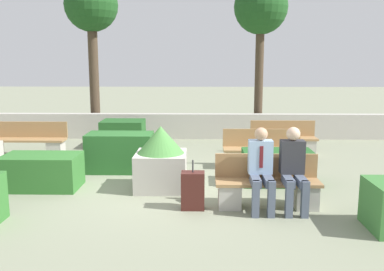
{
  "coord_description": "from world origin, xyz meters",
  "views": [
    {
      "loc": [
        0.71,
        -7.84,
        2.39
      ],
      "look_at": [
        0.54,
        0.5,
        0.9
      ],
      "focal_mm": 40.0,
      "sensor_mm": 36.0,
      "label": 1
    }
  ],
  "objects_px": {
    "person_seated_woman": "(293,165)",
    "planter_corner_left": "(161,159)",
    "bench_left_side": "(284,142)",
    "suitcase": "(193,191)",
    "bench_right_side": "(262,154)",
    "tree_center_left": "(261,11)",
    "bench_front": "(267,188)",
    "bench_back": "(25,143)",
    "tree_leftmost": "(91,10)",
    "person_seated_man": "(261,166)"
  },
  "relations": [
    {
      "from": "tree_leftmost",
      "to": "bench_front",
      "type": "bearing_deg",
      "value": -56.62
    },
    {
      "from": "bench_front",
      "to": "person_seated_man",
      "type": "bearing_deg",
      "value": -133.67
    },
    {
      "from": "bench_back",
      "to": "tree_center_left",
      "type": "xyz_separation_m",
      "value": [
        6.19,
        3.03,
        3.49
      ]
    },
    {
      "from": "tree_center_left",
      "to": "bench_right_side",
      "type": "bearing_deg",
      "value": -96.06
    },
    {
      "from": "person_seated_man",
      "to": "tree_leftmost",
      "type": "relative_size",
      "value": 0.27
    },
    {
      "from": "bench_right_side",
      "to": "tree_center_left",
      "type": "relative_size",
      "value": 0.37
    },
    {
      "from": "bench_left_side",
      "to": "bench_back",
      "type": "height_order",
      "value": "same"
    },
    {
      "from": "bench_front",
      "to": "bench_back",
      "type": "bearing_deg",
      "value": 146.54
    },
    {
      "from": "bench_right_side",
      "to": "tree_leftmost",
      "type": "bearing_deg",
      "value": 150.06
    },
    {
      "from": "bench_left_side",
      "to": "bench_right_side",
      "type": "bearing_deg",
      "value": -111.03
    },
    {
      "from": "bench_left_side",
      "to": "person_seated_woman",
      "type": "xyz_separation_m",
      "value": [
        -0.63,
        -4.06,
        0.42
      ]
    },
    {
      "from": "bench_front",
      "to": "bench_left_side",
      "type": "relative_size",
      "value": 1.03
    },
    {
      "from": "planter_corner_left",
      "to": "suitcase",
      "type": "xyz_separation_m",
      "value": [
        0.61,
        -1.09,
        -0.27
      ]
    },
    {
      "from": "planter_corner_left",
      "to": "person_seated_man",
      "type": "bearing_deg",
      "value": -32.82
    },
    {
      "from": "person_seated_woman",
      "to": "tree_center_left",
      "type": "height_order",
      "value": "tree_center_left"
    },
    {
      "from": "bench_right_side",
      "to": "tree_leftmost",
      "type": "xyz_separation_m",
      "value": [
        -4.74,
        4.19,
        3.56
      ]
    },
    {
      "from": "bench_left_side",
      "to": "tree_center_left",
      "type": "height_order",
      "value": "tree_center_left"
    },
    {
      "from": "bench_front",
      "to": "tree_leftmost",
      "type": "distance_m",
      "value": 8.85
    },
    {
      "from": "planter_corner_left",
      "to": "suitcase",
      "type": "height_order",
      "value": "planter_corner_left"
    },
    {
      "from": "person_seated_woman",
      "to": "planter_corner_left",
      "type": "height_order",
      "value": "person_seated_woman"
    },
    {
      "from": "person_seated_man",
      "to": "person_seated_woman",
      "type": "height_order",
      "value": "person_seated_woman"
    },
    {
      "from": "bench_front",
      "to": "bench_back",
      "type": "xyz_separation_m",
      "value": [
        -5.47,
        3.62,
        0.01
      ]
    },
    {
      "from": "bench_back",
      "to": "tree_leftmost",
      "type": "height_order",
      "value": "tree_leftmost"
    },
    {
      "from": "suitcase",
      "to": "bench_front",
      "type": "bearing_deg",
      "value": 6.07
    },
    {
      "from": "suitcase",
      "to": "person_seated_woman",
      "type": "bearing_deg",
      "value": -0.23
    },
    {
      "from": "bench_back",
      "to": "person_seated_woman",
      "type": "height_order",
      "value": "person_seated_woman"
    },
    {
      "from": "bench_right_side",
      "to": "tree_center_left",
      "type": "height_order",
      "value": "tree_center_left"
    },
    {
      "from": "bench_front",
      "to": "bench_right_side",
      "type": "bearing_deg",
      "value": 83.76
    },
    {
      "from": "person_seated_man",
      "to": "tree_center_left",
      "type": "xyz_separation_m",
      "value": [
        0.84,
        6.78,
        3.1
      ]
    },
    {
      "from": "bench_back",
      "to": "tree_center_left",
      "type": "distance_m",
      "value": 7.72
    },
    {
      "from": "bench_back",
      "to": "tree_center_left",
      "type": "bearing_deg",
      "value": 33.51
    },
    {
      "from": "bench_back",
      "to": "person_seated_man",
      "type": "relative_size",
      "value": 1.54
    },
    {
      "from": "bench_left_side",
      "to": "bench_right_side",
      "type": "xyz_separation_m",
      "value": [
        -0.73,
        -1.35,
        0.0
      ]
    },
    {
      "from": "bench_front",
      "to": "tree_leftmost",
      "type": "xyz_separation_m",
      "value": [
        -4.45,
        6.76,
        3.56
      ]
    },
    {
      "from": "bench_left_side",
      "to": "suitcase",
      "type": "bearing_deg",
      "value": -111.45
    },
    {
      "from": "person_seated_woman",
      "to": "tree_leftmost",
      "type": "relative_size",
      "value": 0.27
    },
    {
      "from": "person_seated_woman",
      "to": "planter_corner_left",
      "type": "relative_size",
      "value": 1.12
    },
    {
      "from": "person_seated_woman",
      "to": "tree_center_left",
      "type": "xyz_separation_m",
      "value": [
        0.33,
        6.78,
        3.09
      ]
    },
    {
      "from": "suitcase",
      "to": "tree_center_left",
      "type": "distance_m",
      "value": 7.87
    },
    {
      "from": "person_seated_woman",
      "to": "suitcase",
      "type": "xyz_separation_m",
      "value": [
        -1.6,
        0.01,
        -0.43
      ]
    },
    {
      "from": "bench_front",
      "to": "bench_left_side",
      "type": "distance_m",
      "value": 4.05
    },
    {
      "from": "suitcase",
      "to": "tree_leftmost",
      "type": "distance_m",
      "value": 8.41
    },
    {
      "from": "person_seated_man",
      "to": "person_seated_woman",
      "type": "relative_size",
      "value": 0.99
    },
    {
      "from": "bench_front",
      "to": "person_seated_man",
      "type": "relative_size",
      "value": 1.28
    },
    {
      "from": "bench_front",
      "to": "planter_corner_left",
      "type": "bearing_deg",
      "value": 152.36
    },
    {
      "from": "planter_corner_left",
      "to": "tree_center_left",
      "type": "relative_size",
      "value": 0.25
    },
    {
      "from": "bench_back",
      "to": "bench_right_side",
      "type": "bearing_deg",
      "value": -2.85
    },
    {
      "from": "bench_right_side",
      "to": "suitcase",
      "type": "height_order",
      "value": "bench_right_side"
    },
    {
      "from": "planter_corner_left",
      "to": "tree_center_left",
      "type": "xyz_separation_m",
      "value": [
        2.54,
        5.69,
        3.25
      ]
    },
    {
      "from": "bench_right_side",
      "to": "suitcase",
      "type": "relative_size",
      "value": 2.14
    }
  ]
}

